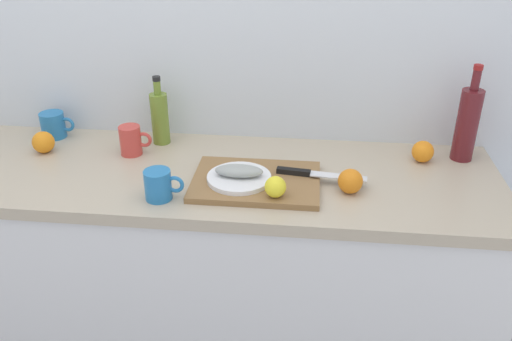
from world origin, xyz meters
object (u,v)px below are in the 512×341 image
object	(u,v)px
cutting_board	(256,182)
orange_0	(350,181)
coffee_mug_0	(131,140)
wine_bottle	(467,123)
chef_knife	(310,173)
white_plate	(239,178)
olive_oil_bottle	(160,117)
coffee_mug_2	(54,125)
lemon_0	(275,187)
fish_fillet	(239,171)
coffee_mug_1	(159,185)

from	to	relation	value
cutting_board	orange_0	bearing A→B (deg)	-3.50
cutting_board	coffee_mug_0	distance (m)	0.50
wine_bottle	chef_knife	bearing A→B (deg)	-156.87
cutting_board	white_plate	xyz separation A→B (m)	(-0.05, -0.01, 0.02)
olive_oil_bottle	coffee_mug_2	size ratio (longest dim) A/B	1.97
chef_knife	orange_0	world-z (taller)	orange_0
olive_oil_bottle	orange_0	bearing A→B (deg)	-23.90
lemon_0	olive_oil_bottle	bearing A→B (deg)	139.63
white_plate	coffee_mug_2	size ratio (longest dim) A/B	1.58
chef_knife	wine_bottle	bearing A→B (deg)	30.25
coffee_mug_2	orange_0	size ratio (longest dim) A/B	1.67
lemon_0	orange_0	distance (m)	0.24
orange_0	lemon_0	bearing A→B (deg)	-159.45
coffee_mug_2	fish_fillet	bearing A→B (deg)	-21.93
coffee_mug_1	coffee_mug_2	size ratio (longest dim) A/B	0.94
chef_knife	olive_oil_bottle	bearing A→B (deg)	163.35
white_plate	orange_0	bearing A→B (deg)	-0.67
orange_0	cutting_board	bearing A→B (deg)	176.50
wine_bottle	orange_0	world-z (taller)	wine_bottle
cutting_board	chef_knife	size ratio (longest dim) A/B	1.39
coffee_mug_1	orange_0	size ratio (longest dim) A/B	1.57
cutting_board	olive_oil_bottle	distance (m)	0.49
lemon_0	coffee_mug_1	distance (m)	0.35
white_plate	fish_fillet	bearing A→B (deg)	0.00
coffee_mug_2	orange_0	world-z (taller)	coffee_mug_2
orange_0	wine_bottle	bearing A→B (deg)	35.14
white_plate	wine_bottle	world-z (taller)	wine_bottle
chef_knife	coffee_mug_2	distance (m)	1.01
white_plate	coffee_mug_1	distance (m)	0.25
fish_fillet	coffee_mug_0	world-z (taller)	coffee_mug_0
lemon_0	coffee_mug_1	xyz separation A→B (m)	(-0.35, -0.02, -0.01)
olive_oil_bottle	chef_knife	bearing A→B (deg)	-23.77
chef_knife	coffee_mug_2	xyz separation A→B (m)	(-0.97, 0.25, 0.02)
cutting_board	olive_oil_bottle	xyz separation A→B (m)	(-0.39, 0.28, 0.09)
wine_bottle	coffee_mug_0	xyz separation A→B (m)	(-1.16, -0.09, -0.08)
coffee_mug_2	coffee_mug_1	bearing A→B (deg)	-38.04
cutting_board	coffee_mug_1	world-z (taller)	coffee_mug_1
fish_fillet	coffee_mug_1	size ratio (longest dim) A/B	1.26
olive_oil_bottle	coffee_mug_1	distance (m)	0.42
cutting_board	white_plate	world-z (taller)	white_plate
wine_bottle	lemon_0	bearing A→B (deg)	-149.68
white_plate	lemon_0	size ratio (longest dim) A/B	3.14
cutting_board	chef_knife	xyz separation A→B (m)	(0.17, 0.04, 0.02)
wine_bottle	orange_0	xyz separation A→B (m)	(-0.40, -0.28, -0.10)
wine_bottle	coffee_mug_1	distance (m)	1.05
orange_0	fish_fillet	bearing A→B (deg)	179.33
cutting_board	fish_fillet	size ratio (longest dim) A/B	2.64
lemon_0	white_plate	bearing A→B (deg)	143.87
wine_bottle	coffee_mug_0	world-z (taller)	wine_bottle
lemon_0	coffee_mug_2	bearing A→B (deg)	155.86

